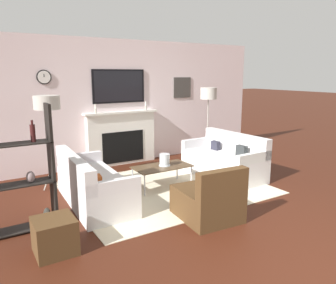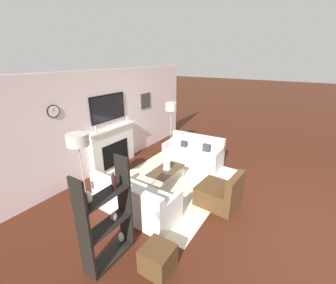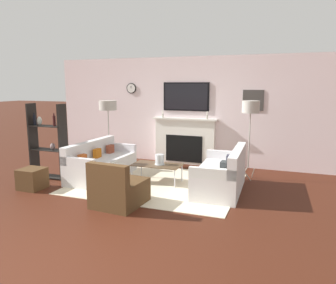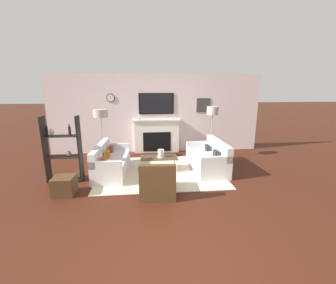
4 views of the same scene
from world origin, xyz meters
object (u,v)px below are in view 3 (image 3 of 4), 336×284
Objects in this scene: floor_lamp_right at (251,108)px; shelf_unit at (48,143)px; hurricane_candle at (160,160)px; ottoman at (32,179)px; armchair at (118,191)px; coffee_table at (157,166)px; floor_lamp_left at (108,106)px; couch_right at (222,176)px; couch_left at (100,165)px.

shelf_unit is (-4.08, -1.39, -0.75)m from floor_lamp_right.
hurricane_candle is 0.48× the size of ottoman.
armchair reaches higher than hurricane_candle.
floor_lamp_left is at bearing 150.92° from coffee_table.
armchair is at bearing -96.49° from hurricane_candle.
couch_right reaches higher than coffee_table.
shelf_unit is at bearing 105.82° from ottoman.
hurricane_candle is at bearing 175.93° from couch_right.
floor_lamp_left reaches higher than couch_right.
floor_lamp_left is at bearing 180.00° from floor_lamp_right.
couch_left reaches higher than hurricane_candle.
hurricane_candle is at bearing -28.13° from floor_lamp_left.
ottoman is at bearing -161.90° from couch_right.
couch_right is at bearing -109.91° from floor_lamp_right.
floor_lamp_left reaches higher than couch_left.
floor_lamp_right is at bearing 28.72° from hurricane_candle.
coffee_table is at bearing -151.86° from floor_lamp_right.
ottoman is (-2.02, 0.21, -0.06)m from armchair.
coffee_table is 0.63× the size of shelf_unit.
shelf_unit reaches higher than couch_left.
couch_right is at bearing 5.82° from shelf_unit.
coffee_table is 2.22m from floor_lamp_left.
couch_right is at bearing 18.10° from ottoman.
hurricane_candle is (1.35, 0.09, 0.19)m from couch_left.
hurricane_candle is 0.13× the size of shelf_unit.
ottoman is (-0.46, -2.16, -1.28)m from floor_lamp_left.
coffee_table is 2.29m from floor_lamp_right.
couch_right is 0.99× the size of floor_lamp_right.
hurricane_candle is at bearing -151.28° from floor_lamp_right.
floor_lamp_left is (-1.67, 0.93, 1.13)m from coffee_table.
floor_lamp_right is 1.04× the size of shelf_unit.
couch_left reaches higher than coffee_table.
floor_lamp_left is (-3.04, 1.02, 1.19)m from couch_right.
armchair is at bearing -48.75° from couch_left.
armchair is 2.49m from shelf_unit.
couch_right reaches higher than hurricane_candle.
armchair reaches higher than coffee_table.
floor_lamp_left is at bearing 110.07° from couch_left.
floor_lamp_right reaches higher than couch_right.
armchair is 1.99× the size of ottoman.
couch_left is 1.11× the size of shelf_unit.
couch_left reaches higher than ottoman.
couch_left is at bearing -176.23° from coffee_table.
floor_lamp_left is (-0.37, 1.02, 1.20)m from couch_left.
hurricane_candle is (0.05, 0.01, 0.12)m from coffee_table.
couch_right is 3.42m from floor_lamp_left.
armchair is at bearing -137.51° from couch_right.
shelf_unit is (-3.71, -0.38, 0.47)m from couch_right.
hurricane_candle is (0.16, 1.45, 0.22)m from armchair.
floor_lamp_left reaches higher than coffee_table.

